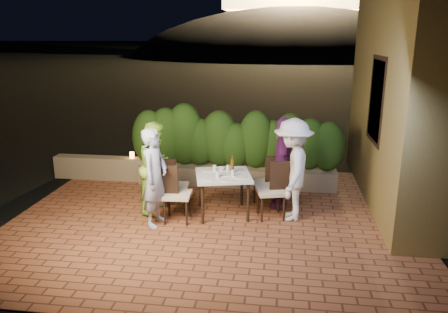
% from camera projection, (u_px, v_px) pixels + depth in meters
% --- Properties ---
extents(ground, '(400.00, 400.00, 0.00)m').
position_uv_depth(ground, '(209.00, 230.00, 7.27)').
color(ground, black).
rests_on(ground, ground).
extents(terrace_floor, '(7.00, 6.00, 0.15)m').
position_uv_depth(terrace_floor, '(214.00, 221.00, 7.76)').
color(terrace_floor, brown).
rests_on(terrace_floor, ground).
extents(building_wall, '(1.60, 5.00, 5.00)m').
position_uv_depth(building_wall, '(419.00, 70.00, 8.02)').
color(building_wall, olive).
rests_on(building_wall, ground).
extents(window_pane, '(0.08, 1.00, 1.40)m').
position_uv_depth(window_pane, '(378.00, 100.00, 7.78)').
color(window_pane, black).
rests_on(window_pane, building_wall).
extents(window_frame, '(0.06, 1.15, 1.55)m').
position_uv_depth(window_frame, '(377.00, 100.00, 7.78)').
color(window_frame, black).
rests_on(window_frame, building_wall).
extents(planter, '(4.20, 0.55, 0.40)m').
position_uv_depth(planter, '(236.00, 176.00, 9.38)').
color(planter, '#7B6D4E').
rests_on(planter, ground).
extents(hedge, '(4.00, 0.70, 1.10)m').
position_uv_depth(hedge, '(237.00, 142.00, 9.18)').
color(hedge, '#1F3E10').
rests_on(hedge, planter).
extents(parapet, '(2.20, 0.30, 0.50)m').
position_uv_depth(parapet, '(103.00, 168.00, 9.77)').
color(parapet, '#7B6D4E').
rests_on(parapet, ground).
extents(hill, '(52.00, 40.00, 22.00)m').
position_uv_depth(hill, '(291.00, 84.00, 65.29)').
color(hill, black).
rests_on(hill, ground).
extents(dining_table, '(1.14, 1.14, 0.75)m').
position_uv_depth(dining_table, '(223.00, 194.00, 7.80)').
color(dining_table, white).
rests_on(dining_table, ground).
extents(plate_nw, '(0.19, 0.19, 0.01)m').
position_uv_depth(plate_nw, '(208.00, 179.00, 7.42)').
color(plate_nw, white).
rests_on(plate_nw, dining_table).
extents(plate_sw, '(0.20, 0.20, 0.01)m').
position_uv_depth(plate_sw, '(208.00, 170.00, 7.91)').
color(plate_sw, white).
rests_on(plate_sw, dining_table).
extents(plate_ne, '(0.24, 0.24, 0.01)m').
position_uv_depth(plate_ne, '(240.00, 177.00, 7.54)').
color(plate_ne, white).
rests_on(plate_ne, dining_table).
extents(plate_se, '(0.23, 0.23, 0.01)m').
position_uv_depth(plate_se, '(236.00, 170.00, 7.93)').
color(plate_se, white).
rests_on(plate_se, dining_table).
extents(plate_centre, '(0.25, 0.25, 0.01)m').
position_uv_depth(plate_centre, '(225.00, 174.00, 7.67)').
color(plate_centre, white).
rests_on(plate_centre, dining_table).
extents(plate_front, '(0.23, 0.23, 0.01)m').
position_uv_depth(plate_front, '(227.00, 180.00, 7.37)').
color(plate_front, white).
rests_on(plate_front, dining_table).
extents(glass_nw, '(0.07, 0.07, 0.12)m').
position_uv_depth(glass_nw, '(218.00, 174.00, 7.51)').
color(glass_nw, silver).
rests_on(glass_nw, dining_table).
extents(glass_sw, '(0.07, 0.07, 0.11)m').
position_uv_depth(glass_sw, '(215.00, 168.00, 7.86)').
color(glass_sw, silver).
rests_on(glass_sw, dining_table).
extents(glass_ne, '(0.07, 0.07, 0.12)m').
position_uv_depth(glass_ne, '(233.00, 173.00, 7.57)').
color(glass_ne, silver).
rests_on(glass_ne, dining_table).
extents(glass_se, '(0.07, 0.07, 0.11)m').
position_uv_depth(glass_se, '(228.00, 168.00, 7.86)').
color(glass_se, silver).
rests_on(glass_se, dining_table).
extents(beer_bottle, '(0.07, 0.07, 0.34)m').
position_uv_depth(beer_bottle, '(232.00, 164.00, 7.72)').
color(beer_bottle, '#4C310C').
rests_on(beer_bottle, dining_table).
extents(bowl, '(0.21, 0.21, 0.04)m').
position_uv_depth(bowl, '(220.00, 169.00, 7.96)').
color(bowl, white).
rests_on(bowl, dining_table).
extents(chair_left_front, '(0.49, 0.49, 1.00)m').
position_uv_depth(chair_left_front, '(177.00, 194.00, 7.48)').
color(chair_left_front, black).
rests_on(chair_left_front, ground).
extents(chair_left_back, '(0.51, 0.51, 0.99)m').
position_uv_depth(chair_left_back, '(175.00, 185.00, 7.89)').
color(chair_left_back, black).
rests_on(chair_left_back, ground).
extents(chair_right_front, '(0.58, 0.58, 1.02)m').
position_uv_depth(chair_right_front, '(271.00, 190.00, 7.62)').
color(chair_right_front, black).
rests_on(chair_right_front, ground).
extents(chair_right_back, '(0.54, 0.54, 0.98)m').
position_uv_depth(chair_right_back, '(266.00, 182.00, 8.10)').
color(chair_right_back, black).
rests_on(chair_right_back, ground).
extents(diner_blue, '(0.49, 0.67, 1.67)m').
position_uv_depth(diner_blue, '(155.00, 178.00, 7.25)').
color(diner_blue, '#9DADCA').
rests_on(diner_blue, ground).
extents(diner_green, '(0.74, 0.89, 1.66)m').
position_uv_depth(diner_green, '(157.00, 167.00, 7.84)').
color(diner_green, '#A1E146').
rests_on(diner_green, ground).
extents(diner_white, '(0.73, 1.19, 1.78)m').
position_uv_depth(diner_white, '(292.00, 170.00, 7.48)').
color(diner_white, silver).
rests_on(diner_white, ground).
extents(diner_purple, '(0.50, 1.03, 1.71)m').
position_uv_depth(diner_purple, '(283.00, 163.00, 8.03)').
color(diner_purple, '#632267').
rests_on(diner_purple, ground).
extents(parapet_lamp, '(0.10, 0.10, 0.14)m').
position_uv_depth(parapet_lamp, '(132.00, 155.00, 9.59)').
color(parapet_lamp, orange).
rests_on(parapet_lamp, parapet).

